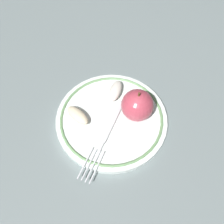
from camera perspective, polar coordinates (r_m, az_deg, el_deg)
ground_plane at (r=0.53m, az=-0.55°, el=-3.68°), size 2.00×2.00×0.00m
plate at (r=0.54m, az=-0.00°, el=-1.56°), size 0.24×0.24×0.02m
apple_red_whole at (r=0.51m, az=5.91°, el=1.56°), size 0.07×0.07×0.07m
apple_slice_front at (r=0.53m, az=-7.73°, el=-0.75°), size 0.06×0.06×0.02m
apple_slice_back at (r=0.56m, az=0.88°, el=4.89°), size 0.06×0.04×0.02m
fork at (r=0.51m, az=-1.43°, el=-5.41°), size 0.18×0.10×0.00m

